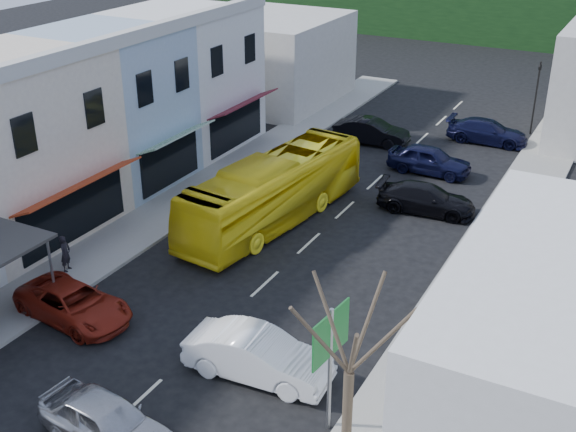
% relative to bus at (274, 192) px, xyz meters
% --- Properties ---
extents(ground, '(120.00, 120.00, 0.00)m').
position_rel_bus_xyz_m(ground, '(2.46, -9.23, -1.55)').
color(ground, black).
rests_on(ground, ground).
extents(sidewalk_left, '(3.00, 52.00, 0.15)m').
position_rel_bus_xyz_m(sidewalk_left, '(-5.04, 0.77, -1.48)').
color(sidewalk_left, gray).
rests_on(sidewalk_left, ground).
extents(sidewalk_right, '(3.00, 52.00, 0.15)m').
position_rel_bus_xyz_m(sidewalk_right, '(9.96, 0.77, -1.48)').
color(sidewalk_right, gray).
rests_on(sidewalk_right, ground).
extents(shopfront_row, '(8.25, 30.00, 8.00)m').
position_rel_bus_xyz_m(shopfront_row, '(-10.03, -4.23, 2.45)').
color(shopfront_row, silver).
rests_on(shopfront_row, ground).
extents(distant_block_left, '(8.00, 10.00, 6.00)m').
position_rel_bus_xyz_m(distant_block_left, '(-9.54, 17.77, 1.45)').
color(distant_block_left, '#B7B2A8').
rests_on(distant_block_left, ground).
extents(bus, '(3.90, 11.82, 3.10)m').
position_rel_bus_xyz_m(bus, '(0.00, 0.00, 0.00)').
color(bus, yellow).
rests_on(bus, ground).
extents(car_silver, '(4.55, 2.21, 1.40)m').
position_rel_bus_xyz_m(car_silver, '(2.85, -15.15, -0.85)').
color(car_silver, '#AEAEB3').
rests_on(car_silver, ground).
extents(car_white, '(4.51, 2.10, 1.40)m').
position_rel_bus_xyz_m(car_white, '(5.17, -10.45, -0.85)').
color(car_white, white).
rests_on(car_white, ground).
extents(car_red, '(4.80, 2.45, 1.40)m').
position_rel_bus_xyz_m(car_red, '(-2.54, -10.71, -0.85)').
color(car_red, maroon).
rests_on(car_red, ground).
extents(car_black_near, '(4.66, 2.26, 1.40)m').
position_rel_bus_xyz_m(car_black_near, '(6.01, 4.45, -0.85)').
color(car_black_near, black).
rests_on(car_black_near, ground).
extents(car_navy_mid, '(4.44, 1.89, 1.40)m').
position_rel_bus_xyz_m(car_navy_mid, '(4.58, 9.38, -0.85)').
color(car_navy_mid, black).
rests_on(car_navy_mid, ground).
extents(car_black_far, '(4.50, 2.06, 1.40)m').
position_rel_bus_xyz_m(car_black_far, '(-0.04, 12.37, -0.85)').
color(car_black_far, black).
rests_on(car_black_far, ground).
extents(car_navy_far, '(4.55, 1.96, 1.40)m').
position_rel_bus_xyz_m(car_navy_far, '(6.18, 15.86, -0.85)').
color(car_navy_far, black).
rests_on(car_navy_far, ground).
extents(pedestrian_left, '(0.54, 0.68, 1.70)m').
position_rel_bus_xyz_m(pedestrian_left, '(-5.19, -8.29, -0.55)').
color(pedestrian_left, black).
rests_on(pedestrian_left, sidewalk_left).
extents(direction_sign, '(0.64, 1.94, 4.21)m').
position_rel_bus_xyz_m(direction_sign, '(8.26, -11.63, 0.55)').
color(direction_sign, '#146124').
rests_on(direction_sign, ground).
extents(street_tree, '(2.78, 2.78, 7.30)m').
position_rel_bus_xyz_m(street_tree, '(9.52, -13.30, 2.10)').
color(street_tree, '#372C22').
rests_on(street_tree, ground).
extents(traffic_signal, '(1.07, 1.23, 4.64)m').
position_rel_bus_xyz_m(traffic_signal, '(8.26, 18.79, 0.77)').
color(traffic_signal, black).
rests_on(traffic_signal, ground).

